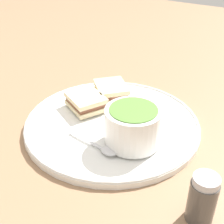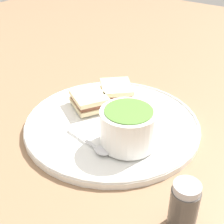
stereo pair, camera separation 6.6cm
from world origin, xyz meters
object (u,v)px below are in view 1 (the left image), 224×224
soup_bowl (133,126)px  sandwich_half_far (86,101)px  spoon (105,149)px  sandwich_half_near (111,90)px  salt_shaker (202,199)px

soup_bowl → sandwich_half_far: 0.16m
spoon → sandwich_half_far: 0.16m
sandwich_half_near → sandwich_half_far: same height
soup_bowl → spoon: (0.05, -0.03, -0.03)m
spoon → sandwich_half_near: (-0.19, -0.10, 0.01)m
soup_bowl → sandwich_half_far: size_ratio=1.00×
soup_bowl → sandwich_half_far: soup_bowl is taller
sandwich_half_far → soup_bowl: bearing=68.9°
soup_bowl → salt_shaker: soup_bowl is taller
soup_bowl → sandwich_half_near: 0.19m
sandwich_half_far → salt_shaker: salt_shaker is taller
spoon → sandwich_half_near: 0.21m
sandwich_half_near → salt_shaker: (0.23, 0.30, 0.01)m
soup_bowl → sandwich_half_near: (-0.13, -0.13, -0.02)m
spoon → sandwich_half_far: (-0.11, -0.12, 0.01)m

